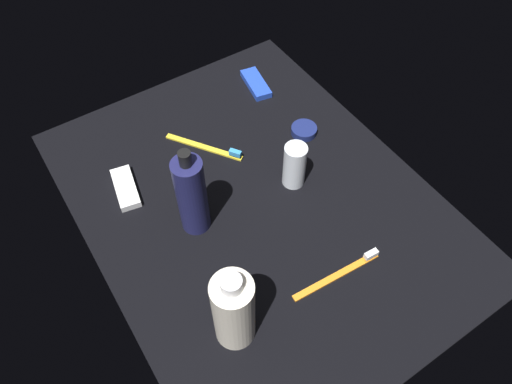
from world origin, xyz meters
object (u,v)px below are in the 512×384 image
toothbrush_yellow (208,147)px  cream_tin_left (304,130)px  toothbrush_orange (342,272)px  lotion_bottle (192,195)px  snack_bar_blue (256,84)px  bodywash_bottle (234,310)px  deodorant_stick (293,164)px  snack_bar_white (126,188)px

toothbrush_yellow → cream_tin_left: toothbrush_yellow is taller
toothbrush_orange → toothbrush_yellow: size_ratio=1.16×
toothbrush_orange → lotion_bottle: bearing=-145.3°
snack_bar_blue → cream_tin_left: bearing=11.4°
bodywash_bottle → cream_tin_left: (-30.16, 36.65, -7.67)cm
bodywash_bottle → cream_tin_left: bodywash_bottle is taller
snack_bar_blue → toothbrush_yellow: bearing=-49.7°
bodywash_bottle → snack_bar_blue: size_ratio=1.79×
lotion_bottle → bodywash_bottle: 22.85cm
lotion_bottle → toothbrush_yellow: bearing=143.1°
cream_tin_left → deodorant_stick: bearing=-47.1°
snack_bar_white → cream_tin_left: 40.31cm
deodorant_stick → snack_bar_white: deodorant_stick is taller
toothbrush_orange → snack_bar_white: bearing=-147.6°
lotion_bottle → toothbrush_yellow: lotion_bottle is taller
cream_tin_left → bodywash_bottle: bearing=-50.6°
snack_bar_white → cream_tin_left: cream_tin_left is taller
bodywash_bottle → snack_bar_blue: (-49.02, 36.28, -7.75)cm
toothbrush_orange → snack_bar_blue: 52.64cm
bodywash_bottle → snack_bar_blue: bodywash_bottle is taller
lotion_bottle → toothbrush_yellow: size_ratio=1.33×
deodorant_stick → lotion_bottle: bearing=-93.8°
lotion_bottle → snack_bar_blue: bearing=130.5°
toothbrush_orange → bodywash_bottle: bearing=-94.0°
bodywash_bottle → toothbrush_yellow: 41.79cm
bodywash_bottle → toothbrush_orange: size_ratio=1.03×
bodywash_bottle → toothbrush_orange: bearing=86.0°
snack_bar_white → snack_bar_blue: (-11.89, 39.34, 0.00)cm
snack_bar_white → deodorant_stick: bearing=72.4°
toothbrush_yellow → bodywash_bottle: bearing=-23.7°
deodorant_stick → cream_tin_left: (-9.31, 10.03, -4.25)cm
lotion_bottle → toothbrush_orange: lotion_bottle is taller
bodywash_bottle → deodorant_stick: size_ratio=1.83×
bodywash_bottle → deodorant_stick: bodywash_bottle is taller
lotion_bottle → deodorant_stick: (1.44, 21.62, -4.04)cm
toothbrush_yellow → cream_tin_left: 21.50cm
deodorant_stick → snack_bar_blue: (-28.17, 9.66, -4.33)cm
deodorant_stick → toothbrush_orange: 23.36cm
snack_bar_blue → cream_tin_left: 18.87cm
toothbrush_orange → toothbrush_yellow: 39.40cm
bodywash_bottle → toothbrush_yellow: (-37.59, 16.48, -7.89)cm
bodywash_bottle → toothbrush_orange: 22.92cm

